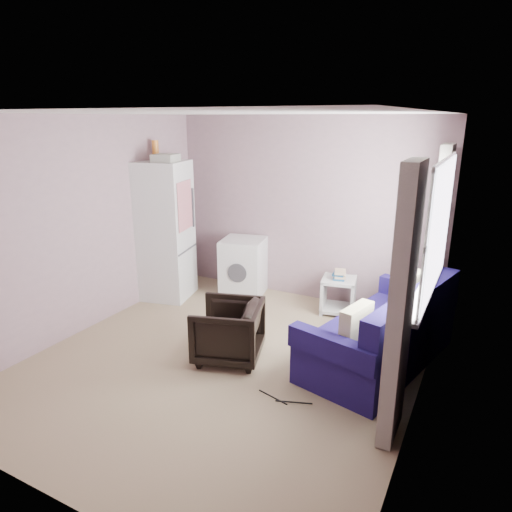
{
  "coord_description": "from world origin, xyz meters",
  "views": [
    {
      "loc": [
        2.27,
        -3.65,
        2.46
      ],
      "look_at": [
        0.05,
        0.6,
        1.0
      ],
      "focal_mm": 32.0,
      "sensor_mm": 36.0,
      "label": 1
    }
  ],
  "objects_px": {
    "side_table": "(339,293)",
    "washing_machine": "(243,266)",
    "armchair": "(228,328)",
    "sofa": "(384,335)",
    "fridge": "(165,230)"
  },
  "relations": [
    {
      "from": "armchair",
      "to": "side_table",
      "type": "distance_m",
      "value": 1.82
    },
    {
      "from": "armchair",
      "to": "washing_machine",
      "type": "distance_m",
      "value": 1.86
    },
    {
      "from": "side_table",
      "to": "sofa",
      "type": "bearing_deg",
      "value": -51.87
    },
    {
      "from": "armchair",
      "to": "sofa",
      "type": "xyz_separation_m",
      "value": [
        1.48,
        0.65,
        -0.03
      ]
    },
    {
      "from": "side_table",
      "to": "washing_machine",
      "type": "bearing_deg",
      "value": -179.98
    },
    {
      "from": "fridge",
      "to": "washing_machine",
      "type": "height_order",
      "value": "fridge"
    },
    {
      "from": "side_table",
      "to": "armchair",
      "type": "bearing_deg",
      "value": -111.27
    },
    {
      "from": "fridge",
      "to": "side_table",
      "type": "relative_size",
      "value": 3.76
    },
    {
      "from": "fridge",
      "to": "side_table",
      "type": "distance_m",
      "value": 2.52
    },
    {
      "from": "washing_machine",
      "to": "side_table",
      "type": "bearing_deg",
      "value": -12.09
    },
    {
      "from": "fridge",
      "to": "washing_machine",
      "type": "xyz_separation_m",
      "value": [
        0.93,
        0.56,
        -0.54
      ]
    },
    {
      "from": "armchair",
      "to": "sofa",
      "type": "bearing_deg",
      "value": 96.51
    },
    {
      "from": "fridge",
      "to": "sofa",
      "type": "distance_m",
      "value": 3.27
    },
    {
      "from": "washing_machine",
      "to": "sofa",
      "type": "height_order",
      "value": "sofa"
    },
    {
      "from": "fridge",
      "to": "sofa",
      "type": "height_order",
      "value": "fridge"
    }
  ]
}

